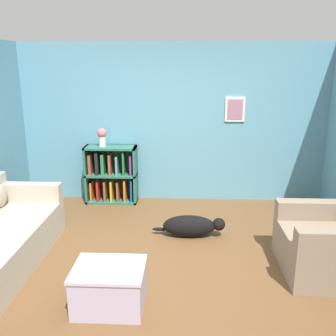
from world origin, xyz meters
name	(u,v)px	position (x,y,z in m)	size (l,w,h in m)	color
ground_plane	(166,263)	(0.00, 0.00, 0.00)	(14.00, 14.00, 0.00)	brown
wall_back	(173,124)	(0.00, 2.25, 1.30)	(5.60, 0.13, 2.60)	#609EB7
bookshelf	(111,175)	(-1.03, 2.02, 0.47)	(0.85, 0.34, 0.96)	#2D6B56
coffee_table	(109,286)	(-0.50, -0.83, 0.22)	(0.67, 0.54, 0.42)	#BCB2D1
dog	(191,226)	(0.30, 0.73, 0.15)	(0.99, 0.27, 0.30)	black
vase	(102,136)	(-1.15, 2.01, 1.12)	(0.15, 0.15, 0.30)	silver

